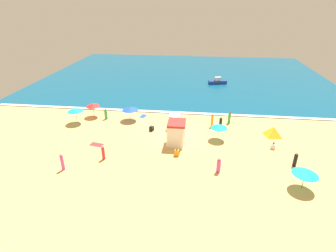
% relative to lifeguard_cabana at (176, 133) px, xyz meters
% --- Properties ---
extents(ground_plane, '(60.00, 60.00, 0.00)m').
position_rel_lifeguard_cabana_xyz_m(ground_plane, '(-0.80, 3.01, -1.44)').
color(ground_plane, '#E5B26B').
extents(ocean_water, '(60.00, 44.00, 0.10)m').
position_rel_lifeguard_cabana_xyz_m(ocean_water, '(-0.80, 31.01, -1.39)').
color(ocean_water, '#0F567A').
rests_on(ocean_water, ground_plane).
extents(wave_breaker_foam, '(57.00, 0.70, 0.01)m').
position_rel_lifeguard_cabana_xyz_m(wave_breaker_foam, '(-0.80, 9.31, -1.34)').
color(wave_breaker_foam, white).
rests_on(wave_breaker_foam, ocean_water).
extents(lifeguard_cabana, '(2.06, 2.44, 2.85)m').
position_rel_lifeguard_cabana_xyz_m(lifeguard_cabana, '(0.00, 0.00, 0.00)').
color(lifeguard_cabana, white).
rests_on(lifeguard_cabana, ground_plane).
extents(beach_umbrella_0, '(2.52, 2.51, 2.05)m').
position_rel_lifeguard_cabana_xyz_m(beach_umbrella_0, '(11.86, -6.69, 0.32)').
color(beach_umbrella_0, '#4C3823').
rests_on(beach_umbrella_0, ground_plane).
extents(beach_umbrella_1, '(2.77, 2.77, 1.96)m').
position_rel_lifeguard_cabana_xyz_m(beach_umbrella_1, '(4.90, 1.69, 0.30)').
color(beach_umbrella_1, silver).
rests_on(beach_umbrella_1, ground_plane).
extents(beach_umbrella_2, '(2.12, 2.14, 2.13)m').
position_rel_lifeguard_cabana_xyz_m(beach_umbrella_2, '(-12.50, 6.54, 0.39)').
color(beach_umbrella_2, '#4C3823').
rests_on(beach_umbrella_2, ground_plane).
extents(beach_umbrella_3, '(1.82, 1.83, 2.33)m').
position_rel_lifeguard_cabana_xyz_m(beach_umbrella_3, '(-0.61, 4.04, 0.68)').
color(beach_umbrella_3, '#4C3823').
rests_on(beach_umbrella_3, ground_plane).
extents(beach_umbrella_4, '(2.84, 2.83, 1.98)m').
position_rel_lifeguard_cabana_xyz_m(beach_umbrella_4, '(-6.94, 5.98, 0.30)').
color(beach_umbrella_4, silver).
rests_on(beach_umbrella_4, ground_plane).
extents(beach_umbrella_5, '(2.98, 2.98, 2.21)m').
position_rel_lifeguard_cabana_xyz_m(beach_umbrella_5, '(-14.00, 4.19, 0.52)').
color(beach_umbrella_5, '#4C3823').
rests_on(beach_umbrella_5, ground_plane).
extents(beach_tent, '(2.50, 2.45, 1.28)m').
position_rel_lifeguard_cabana_xyz_m(beach_tent, '(11.64, 3.38, -0.80)').
color(beach_tent, yellow).
rests_on(beach_tent, ground_plane).
extents(beachgoer_0, '(0.46, 0.46, 1.55)m').
position_rel_lifeguard_cabana_xyz_m(beachgoer_0, '(-10.51, 5.97, -0.74)').
color(beachgoer_0, green).
rests_on(beachgoer_0, ground_plane).
extents(beachgoer_1, '(0.45, 0.45, 1.65)m').
position_rel_lifeguard_cabana_xyz_m(beachgoer_1, '(-7.32, -4.16, -0.65)').
color(beachgoer_1, red).
rests_on(beachgoer_1, ground_plane).
extents(beachgoer_2, '(0.42, 0.42, 1.88)m').
position_rel_lifeguard_cabana_xyz_m(beachgoer_2, '(4.26, 5.19, -0.54)').
color(beachgoer_2, orange).
rests_on(beachgoer_2, ground_plane).
extents(beachgoer_3, '(0.47, 0.47, 0.90)m').
position_rel_lifeguard_cabana_xyz_m(beachgoer_3, '(0.27, -2.51, -1.07)').
color(beachgoer_3, orange).
rests_on(beachgoer_3, ground_plane).
extents(beachgoer_4, '(0.49, 0.49, 1.75)m').
position_rel_lifeguard_cabana_xyz_m(beachgoer_4, '(6.62, 6.56, -0.62)').
color(beachgoer_4, green).
rests_on(beachgoer_4, ground_plane).
extents(beachgoer_5, '(0.39, 0.39, 1.87)m').
position_rel_lifeguard_cabana_xyz_m(beachgoer_5, '(-10.66, -6.48, -0.52)').
color(beachgoer_5, '#D84CA5').
rests_on(beachgoer_5, ground_plane).
extents(beachgoer_6, '(0.42, 0.42, 1.62)m').
position_rel_lifeguard_cabana_xyz_m(beachgoer_6, '(4.56, -5.06, -0.69)').
color(beachgoer_6, '#D84CA5').
rests_on(beachgoer_6, ground_plane).
extents(beachgoer_7, '(0.53, 0.53, 0.82)m').
position_rel_lifeguard_cabana_xyz_m(beachgoer_7, '(10.98, 0.25, -1.10)').
color(beachgoer_7, white).
rests_on(beachgoer_7, ground_plane).
extents(beachgoer_8, '(0.50, 0.50, 1.77)m').
position_rel_lifeguard_cabana_xyz_m(beachgoer_8, '(5.32, 4.60, -0.61)').
color(beachgoer_8, black).
rests_on(beachgoer_8, ground_plane).
extents(beachgoer_9, '(0.62, 0.62, 0.84)m').
position_rel_lifeguard_cabana_xyz_m(beachgoer_9, '(-3.47, 3.03, -1.10)').
color(beachgoer_9, black).
rests_on(beachgoer_9, ground_plane).
extents(beachgoer_10, '(0.48, 0.48, 1.62)m').
position_rel_lifeguard_cabana_xyz_m(beachgoer_10, '(12.27, -3.12, -0.68)').
color(beachgoer_10, black).
rests_on(beachgoer_10, ground_plane).
extents(beach_towel_0, '(1.03, 1.48, 0.01)m').
position_rel_lifeguard_cabana_xyz_m(beach_towel_0, '(-5.52, 7.52, -1.44)').
color(beach_towel_0, blue).
rests_on(beach_towel_0, ground_plane).
extents(beach_towel_1, '(1.68, 1.14, 0.01)m').
position_rel_lifeguard_cabana_xyz_m(beach_towel_1, '(-9.23, -1.29, -1.44)').
color(beach_towel_1, red).
rests_on(beach_towel_1, ground_plane).
extents(small_boat_0, '(3.71, 1.98, 1.38)m').
position_rel_lifeguard_cabana_xyz_m(small_boat_0, '(5.99, 25.01, -0.89)').
color(small_boat_0, navy).
rests_on(small_boat_0, ocean_water).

